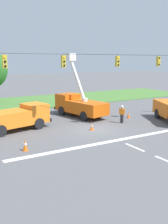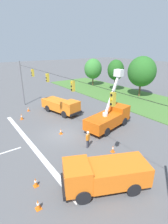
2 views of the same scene
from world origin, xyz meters
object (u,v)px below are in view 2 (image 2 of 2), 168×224
object	(u,v)px
utility_truck_support_far	(104,174)
traffic_cone_near_bucket	(80,106)
traffic_cone_far_left	(36,182)
tree_far_west	(93,69)
utility_truck_bucket_lift	(109,117)
traffic_cone_lane_edge_b	(38,204)
tree_centre	(142,72)
traffic_cone_lane_edge_a	(113,149)
traffic_cone_foreground_left	(22,117)
tree_west	(116,70)
road_worker	(88,138)
utility_truck_support_near	(61,105)
traffic_cone_mid_left	(28,109)
traffic_cone_foreground_right	(61,131)

from	to	relation	value
utility_truck_support_far	traffic_cone_near_bucket	distance (m)	16.79
traffic_cone_far_left	tree_far_west	bearing A→B (deg)	134.65
tree_far_west	utility_truck_bucket_lift	size ratio (longest dim) A/B	0.94
traffic_cone_lane_edge_b	tree_centre	bearing A→B (deg)	115.92
traffic_cone_near_bucket	traffic_cone_lane_edge_a	xyz separation A→B (m)	(11.91, -4.36, -0.05)
traffic_cone_foreground_left	tree_west	bearing A→B (deg)	100.57
road_worker	traffic_cone_lane_edge_a	size ratio (longest dim) A/B	2.47
utility_truck_support_near	road_worker	size ratio (longest dim) A/B	3.83
tree_centre	traffic_cone_far_left	distance (m)	27.92
tree_centre	traffic_cone_near_bucket	bearing A→B (deg)	-94.49
tree_far_west	road_worker	bearing A→B (deg)	-39.46
tree_centre	traffic_cone_mid_left	world-z (taller)	tree_centre
traffic_cone_foreground_left	traffic_cone_far_left	bearing A→B (deg)	-13.12
tree_far_west	utility_truck_support_far	size ratio (longest dim) A/B	1.03
tree_centre	traffic_cone_lane_edge_b	world-z (taller)	tree_centre
road_worker	traffic_cone_lane_edge_b	world-z (taller)	road_worker
utility_truck_support_near	traffic_cone_near_bucket	bearing A→B (deg)	89.66
utility_truck_support_near	utility_truck_support_far	xyz separation A→B (m)	(14.75, -4.74, 0.04)
traffic_cone_lane_edge_a	traffic_cone_foreground_right	bearing A→B (deg)	-159.65
tree_west	traffic_cone_near_bucket	distance (m)	14.36
road_worker	traffic_cone_mid_left	xyz separation A→B (m)	(-13.51, -1.27, -0.65)
utility_truck_support_far	traffic_cone_mid_left	xyz separation A→B (m)	(-18.36, 0.96, -0.86)
tree_centre	road_worker	bearing A→B (deg)	-65.43
tree_far_west	traffic_cone_foreground_right	world-z (taller)	tree_far_west
traffic_cone_mid_left	traffic_cone_lane_edge_a	bearing A→B (deg)	9.87
utility_truck_support_near	road_worker	world-z (taller)	utility_truck_support_near
tree_centre	utility_truck_bucket_lift	bearing A→B (deg)	-65.12
tree_centre	traffic_cone_foreground_right	bearing A→B (deg)	-76.58
tree_west	traffic_cone_lane_edge_a	world-z (taller)	tree_west
utility_truck_bucket_lift	road_worker	xyz separation A→B (m)	(2.14, -4.88, -0.37)
traffic_cone_lane_edge_b	road_worker	bearing A→B (deg)	119.66
utility_truck_bucket_lift	traffic_cone_mid_left	xyz separation A→B (m)	(-11.37, -6.16, -1.02)
traffic_cone_lane_edge_b	traffic_cone_far_left	bearing A→B (deg)	162.99
traffic_cone_far_left	traffic_cone_foreground_right	bearing A→B (deg)	138.33
tree_west	road_worker	xyz separation A→B (m)	(14.90, -18.59, -3.55)
traffic_cone_lane_edge_a	traffic_cone_lane_edge_b	bearing A→B (deg)	-77.68
tree_west	traffic_cone_foreground_left	size ratio (longest dim) A/B	8.11
tree_centre	road_worker	world-z (taller)	tree_centre
tree_far_west	road_worker	xyz separation A→B (m)	(22.00, -18.10, -3.13)
traffic_cone_mid_left	traffic_cone_near_bucket	world-z (taller)	traffic_cone_near_bucket
traffic_cone_lane_edge_b	tree_west	bearing A→B (deg)	126.51
tree_west	utility_truck_bucket_lift	size ratio (longest dim) A/B	0.96
traffic_cone_far_left	road_worker	bearing A→B (deg)	107.35
tree_centre	traffic_cone_foreground_left	xyz separation A→B (m)	(-2.02, -22.42, -4.43)
utility_truck_support_far	traffic_cone_far_left	world-z (taller)	utility_truck_support_far
traffic_cone_foreground_left	utility_truck_bucket_lift	bearing A→B (deg)	42.61
traffic_cone_mid_left	traffic_cone_far_left	distance (m)	16.15
traffic_cone_foreground_left	traffic_cone_mid_left	bearing A→B (deg)	145.24
tree_far_west	traffic_cone_foreground_left	size ratio (longest dim) A/B	7.90
traffic_cone_foreground_left	traffic_cone_far_left	size ratio (longest dim) A/B	1.15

